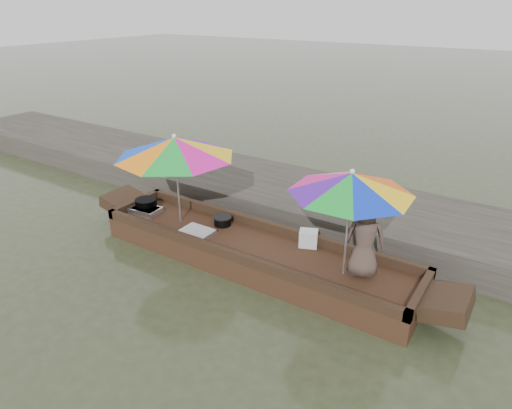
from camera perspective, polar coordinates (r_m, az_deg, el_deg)
The scene contains 11 objects.
water at distance 7.36m, azimuth -0.43°, elevation -7.39°, with size 80.00×80.00×0.00m, color #2E361F.
dock at distance 8.95m, azimuth 7.38°, elevation 0.22°, with size 22.00×2.20×0.50m, color #2D2B26.
boat_hull at distance 7.27m, azimuth -0.43°, elevation -6.22°, with size 5.27×1.20×0.35m, color black.
cooking_pot at distance 8.55m, azimuth -13.57°, elevation 0.02°, with size 0.39×0.39×0.20m, color black.
tray_crayfish at distance 8.46m, azimuth -13.63°, elevation -0.68°, with size 0.53×0.37×0.09m, color silver.
tray_scallop at distance 7.56m, azimuth -7.32°, elevation -3.39°, with size 0.53×0.37×0.06m, color silver.
charcoal_grill at distance 7.78m, azimuth -4.20°, elevation -2.08°, with size 0.29×0.29×0.14m, color black.
supply_bag at distance 7.13m, azimuth 6.57°, elevation -4.22°, with size 0.28×0.22×0.26m, color silver.
vendor at distance 6.35m, azimuth 13.48°, elevation -4.14°, with size 0.55×0.36×1.12m, color #4B3A33.
umbrella_bow at distance 7.71m, azimuth -9.80°, elevation 3.09°, with size 1.97×1.97×1.55m, color yellow, non-canonical shape.
umbrella_stern at distance 6.20m, azimuth 11.37°, elevation -2.42°, with size 1.65×1.65×1.55m, color yellow, non-canonical shape.
Camera 1 is at (3.48, -5.22, 3.85)m, focal length 32.00 mm.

